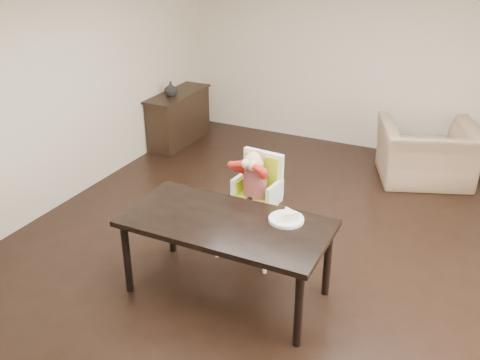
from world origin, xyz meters
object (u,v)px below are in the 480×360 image
object	(u,v)px
dining_table	(226,229)
high_chair	(256,182)
sideboard	(179,118)
armchair	(429,144)

from	to	relation	value
dining_table	high_chair	xyz separation A→B (m)	(-0.05, 0.74, 0.12)
high_chair	sideboard	world-z (taller)	high_chair
high_chair	dining_table	bearing A→B (deg)	-80.69
high_chair	sideboard	bearing A→B (deg)	140.90
high_chair	armchair	xyz separation A→B (m)	(1.30, 2.51, -0.27)
armchair	sideboard	xyz separation A→B (m)	(-3.63, -0.22, -0.12)
high_chair	armchair	distance (m)	2.84
high_chair	sideboard	xyz separation A→B (m)	(-2.32, 2.28, -0.39)
dining_table	armchair	world-z (taller)	armchair
dining_table	armchair	bearing A→B (deg)	68.92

